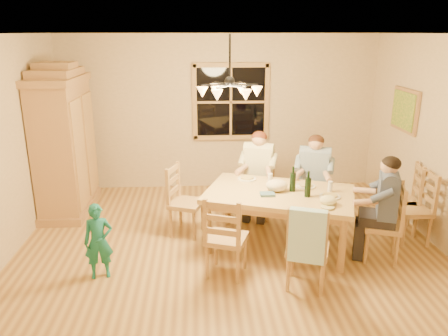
{
  "coord_description": "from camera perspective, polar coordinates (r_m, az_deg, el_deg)",
  "views": [
    {
      "loc": [
        -0.37,
        -5.1,
        2.72
      ],
      "look_at": [
        -0.06,
        0.1,
        1.09
      ],
      "focal_mm": 35.0,
      "sensor_mm": 36.0,
      "label": 1
    }
  ],
  "objects": [
    {
      "name": "floor",
      "position": [
        5.8,
        0.67,
        -10.61
      ],
      "size": [
        5.5,
        5.5,
        0.0
      ],
      "primitive_type": "plane",
      "color": "olive",
      "rests_on": "ground"
    },
    {
      "name": "ceiling",
      "position": [
        5.12,
        0.78,
        17.15
      ],
      "size": [
        5.5,
        5.0,
        0.02
      ],
      "primitive_type": "cube",
      "color": "white",
      "rests_on": "wall_back"
    },
    {
      "name": "wall_back",
      "position": [
        7.74,
        -0.62,
        7.18
      ],
      "size": [
        5.5,
        0.02,
        2.7
      ],
      "primitive_type": "cube",
      "color": "tan",
      "rests_on": "floor"
    },
    {
      "name": "window",
      "position": [
        7.68,
        0.89,
        8.62
      ],
      "size": [
        1.3,
        0.06,
        1.3
      ],
      "color": "black",
      "rests_on": "wall_back"
    },
    {
      "name": "painting",
      "position": [
        7.11,
        22.53,
        7.0
      ],
      "size": [
        0.06,
        0.78,
        0.64
      ],
      "color": "#966941",
      "rests_on": "wall_right"
    },
    {
      "name": "chandelier",
      "position": [
        5.16,
        0.75,
        10.21
      ],
      "size": [
        0.77,
        0.68,
        0.71
      ],
      "color": "black",
      "rests_on": "ceiling"
    },
    {
      "name": "armoire",
      "position": [
        7.12,
        -20.07,
        2.81
      ],
      "size": [
        0.66,
        1.4,
        2.3
      ],
      "color": "#966941",
      "rests_on": "floor"
    },
    {
      "name": "dining_table",
      "position": [
        5.68,
        7.24,
        -4.04
      ],
      "size": [
        2.12,
        1.68,
        0.76
      ],
      "rotation": [
        0.0,
        0.0,
        -0.34
      ],
      "color": "tan",
      "rests_on": "floor"
    },
    {
      "name": "chair_far_left",
      "position": [
        6.68,
        4.41,
        -3.88
      ],
      "size": [
        0.56,
        0.54,
        0.99
      ],
      "rotation": [
        0.0,
        0.0,
        2.8
      ],
      "color": "tan",
      "rests_on": "floor"
    },
    {
      "name": "chair_far_right",
      "position": [
        6.58,
        11.44,
        -4.54
      ],
      "size": [
        0.56,
        0.54,
        0.99
      ],
      "rotation": [
        0.0,
        0.0,
        2.8
      ],
      "color": "tan",
      "rests_on": "floor"
    },
    {
      "name": "chair_near_left",
      "position": [
        5.14,
        0.32,
        -10.68
      ],
      "size": [
        0.56,
        0.54,
        0.99
      ],
      "rotation": [
        0.0,
        0.0,
        -0.34
      ],
      "color": "tan",
      "rests_on": "floor"
    },
    {
      "name": "chair_near_right",
      "position": [
        5.0,
        10.77,
        -11.88
      ],
      "size": [
        0.56,
        0.54,
        0.99
      ],
      "rotation": [
        0.0,
        0.0,
        -0.34
      ],
      "color": "tan",
      "rests_on": "floor"
    },
    {
      "name": "chair_end_left",
      "position": [
        6.12,
        -4.87,
        -5.94
      ],
      "size": [
        0.54,
        0.56,
        0.99
      ],
      "rotation": [
        0.0,
        0.0,
        -1.91
      ],
      "color": "tan",
      "rests_on": "floor"
    },
    {
      "name": "chair_end_right",
      "position": [
        5.79,
        19.85,
        -8.42
      ],
      "size": [
        0.54,
        0.56,
        0.99
      ],
      "rotation": [
        0.0,
        0.0,
        1.23
      ],
      "color": "tan",
      "rests_on": "floor"
    },
    {
      "name": "adult_woman",
      "position": [
        6.51,
        4.52,
        0.54
      ],
      "size": [
        0.5,
        0.52,
        0.87
      ],
      "rotation": [
        0.0,
        0.0,
        2.8
      ],
      "color": "beige",
      "rests_on": "floor"
    },
    {
      "name": "adult_plaid_man",
      "position": [
        6.4,
        11.72,
        -0.06
      ],
      "size": [
        0.5,
        0.52,
        0.87
      ],
      "rotation": [
        0.0,
        0.0,
        2.8
      ],
      "color": "#2F5182",
      "rests_on": "floor"
    },
    {
      "name": "adult_slate_man",
      "position": [
        5.59,
        20.42,
        -3.43
      ],
      "size": [
        0.52,
        0.5,
        0.87
      ],
      "rotation": [
        0.0,
        0.0,
        1.23
      ],
      "color": "#465071",
      "rests_on": "floor"
    },
    {
      "name": "towel",
      "position": [
        4.65,
        10.81,
        -8.72
      ],
      "size": [
        0.39,
        0.22,
        0.58
      ],
      "primitive_type": "cube",
      "rotation": [
        0.0,
        0.0,
        -0.34
      ],
      "color": "#AFDEED",
      "rests_on": "chair_near_right"
    },
    {
      "name": "wine_bottle_a",
      "position": [
        5.64,
        8.98,
        -1.4
      ],
      "size": [
        0.08,
        0.08,
        0.33
      ],
      "primitive_type": "cylinder",
      "color": "black",
      "rests_on": "dining_table"
    },
    {
      "name": "wine_bottle_b",
      "position": [
        5.48,
        10.92,
        -2.06
      ],
      "size": [
        0.08,
        0.08,
        0.33
      ],
      "primitive_type": "cylinder",
      "color": "black",
      "rests_on": "dining_table"
    },
    {
      "name": "plate_woman",
      "position": [
        6.06,
        3.03,
        -1.42
      ],
      "size": [
        0.26,
        0.26,
        0.02
      ],
      "primitive_type": "cylinder",
      "color": "white",
      "rests_on": "dining_table"
    },
    {
      "name": "plate_plaid",
      "position": [
        5.88,
        10.61,
        -2.32
      ],
      "size": [
        0.26,
        0.26,
        0.02
      ],
      "primitive_type": "cylinder",
      "color": "white",
      "rests_on": "dining_table"
    },
    {
      "name": "plate_slate",
      "position": [
        5.57,
        13.65,
        -3.65
      ],
      "size": [
        0.26,
        0.26,
        0.02
      ],
      "primitive_type": "cylinder",
      "color": "white",
      "rests_on": "dining_table"
    },
    {
      "name": "wine_glass_a",
      "position": [
        5.9,
        6.05,
        -1.41
      ],
      "size": [
        0.06,
        0.06,
        0.14
      ],
      "primitive_type": "cylinder",
      "color": "silver",
      "rests_on": "dining_table"
    },
    {
      "name": "wine_glass_b",
      "position": [
        5.74,
        13.69,
        -2.36
      ],
      "size": [
        0.06,
        0.06,
        0.14
      ],
      "primitive_type": "cylinder",
      "color": "silver",
      "rests_on": "dining_table"
    },
    {
      "name": "cap",
      "position": [
        5.31,
        13.46,
        -4.14
      ],
      "size": [
        0.2,
        0.2,
        0.11
      ],
      "primitive_type": "ellipsoid",
      "color": "beige",
      "rests_on": "dining_table"
    },
    {
      "name": "napkin",
      "position": [
        5.5,
        5.69,
        -3.42
      ],
      "size": [
        0.22,
        0.19,
        0.03
      ],
      "primitive_type": "cube",
      "rotation": [
        0.0,
        0.0,
        -0.34
      ],
      "color": "#45667E",
      "rests_on": "dining_table"
    },
    {
      "name": "cloth_bundle",
      "position": [
        5.64,
        6.89,
        -2.26
      ],
      "size": [
        0.28,
        0.22,
        0.15
      ],
      "primitive_type": "ellipsoid",
      "color": "beige",
      "rests_on": "dining_table"
    },
    {
      "name": "child",
      "position": [
        5.22,
        -16.07,
        -9.2
      ],
      "size": [
        0.36,
        0.27,
        0.89
      ],
      "primitive_type": "imported",
      "rotation": [
        0.0,
        0.0,
        0.19
      ],
      "color": "#19716D",
      "rests_on": "floor"
    },
    {
      "name": "chair_spare_front",
      "position": [
        6.4,
        23.2,
        -6.31
      ],
      "size": [
        0.42,
        0.44,
        0.99
      ],
      "rotation": [
        0.0,
        0.0,
        1.57
      ],
      "color": "tan",
      "rests_on": "floor"
    },
    {
      "name": "chair_spare_back",
      "position": [
        6.67,
        21.98,
        -5.21
      ],
      "size": [
        0.51,
        0.53,
        0.99
      ],
      "rotation": [
        0.0,
        0.0,
        1.32
      ],
      "color": "tan",
      "rests_on": "floor"
    }
  ]
}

